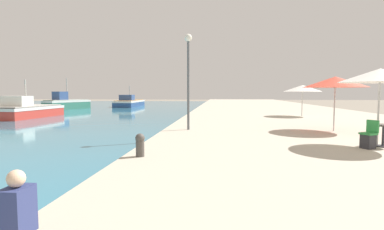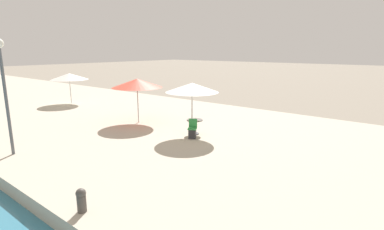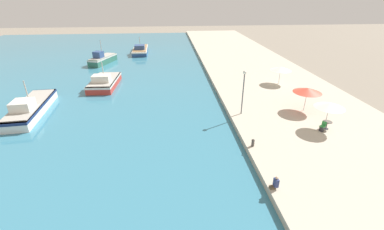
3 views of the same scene
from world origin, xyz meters
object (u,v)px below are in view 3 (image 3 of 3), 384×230
cafe_umbrella_white (308,90)px  lamppost (244,85)px  fishing_boat_mid (104,82)px  cafe_chair_left (322,128)px  person_at_quay (275,183)px  fishing_boat_near (30,107)px  fishing_boat_distant (140,50)px  cafe_umbrella_striped (281,69)px  fishing_boat_far (102,59)px  cafe_umbrella_pink (330,105)px  cafe_table (327,124)px  mooring_bollard (253,142)px

cafe_umbrella_white → lamppost: lamppost is taller
fishing_boat_mid → cafe_chair_left: 27.43m
person_at_quay → lamppost: (0.81, 11.17, 2.69)m
fishing_boat_near → cafe_umbrella_white: bearing=-10.7°
fishing_boat_near → fishing_boat_mid: size_ratio=1.32×
fishing_boat_near → fishing_boat_distant: 31.41m
cafe_umbrella_striped → cafe_chair_left: bearing=-96.0°
fishing_boat_mid → person_at_quay: bearing=-53.4°
lamppost → cafe_umbrella_striped: bearing=49.6°
fishing_boat_near → fishing_boat_mid: bearing=49.3°
fishing_boat_far → person_at_quay: fishing_boat_far is taller
cafe_umbrella_white → cafe_umbrella_striped: 8.91m
cafe_umbrella_pink → cafe_umbrella_striped: bearing=85.8°
cafe_umbrella_striped → cafe_table: (-0.78, -12.95, -1.57)m
person_at_quay → mooring_bollard: size_ratio=1.41×
fishing_boat_near → mooring_bollard: bearing=-28.3°
fishing_boat_far → fishing_boat_near: bearing=-77.7°
fishing_boat_far → lamppost: size_ratio=1.51×
fishing_boat_near → lamppost: (22.20, -3.12, 2.87)m
cafe_umbrella_pink → mooring_bollard: (-7.45, -2.28, -2.01)m
fishing_boat_far → fishing_boat_mid: bearing=-56.8°
cafe_umbrella_pink → mooring_bollard: 8.04m
cafe_umbrella_white → cafe_umbrella_striped: cafe_umbrella_white is taller
fishing_boat_near → lamppost: size_ratio=2.09×
fishing_boat_mid → cafe_umbrella_striped: 24.10m
fishing_boat_mid → fishing_boat_far: size_ratio=1.05×
cafe_umbrella_striped → person_at_quay: size_ratio=3.03×
cafe_umbrella_white → mooring_bollard: cafe_umbrella_white is taller
cafe_umbrella_pink → lamppost: lamppost is taller
fishing_boat_far → cafe_umbrella_white: (26.12, -24.35, 1.95)m
fishing_boat_mid → fishing_boat_distant: size_ratio=0.78×
cafe_umbrella_striped → cafe_table: bearing=-93.4°
fishing_boat_distant → cafe_umbrella_pink: 42.21m
mooring_bollard → person_at_quay: bearing=-91.3°
fishing_boat_mid → person_at_quay: (15.41, -22.56, 0.22)m
fishing_boat_far → fishing_boat_distant: bearing=75.2°
fishing_boat_mid → fishing_boat_distant: fishing_boat_mid is taller
fishing_boat_distant → cafe_chair_left: 42.29m
person_at_quay → cafe_umbrella_pink: bearing=43.9°
fishing_boat_near → cafe_chair_left: size_ratio=10.47×
fishing_boat_mid → fishing_boat_far: 13.48m
fishing_boat_mid → cafe_umbrella_pink: bearing=-31.3°
lamppost → fishing_boat_mid: bearing=144.9°
cafe_umbrella_white → cafe_umbrella_striped: bearing=84.4°
cafe_umbrella_striped → mooring_bollard: bearing=-118.9°
cafe_umbrella_striped → cafe_table: size_ratio=3.51×
cafe_umbrella_white → person_at_quay: 13.79m
fishing_boat_far → fishing_boat_distant: 10.61m
fishing_boat_near → fishing_boat_distant: size_ratio=1.03×
fishing_boat_near → cafe_umbrella_striped: bearing=6.3°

